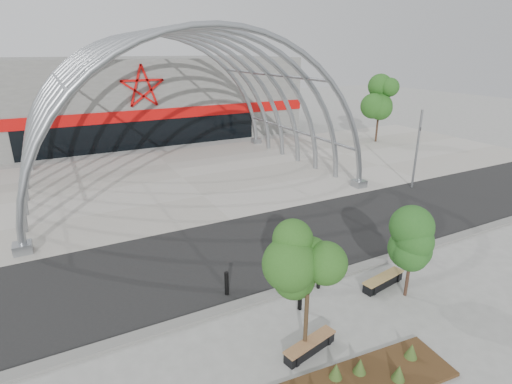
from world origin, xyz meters
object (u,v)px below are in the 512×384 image
object	(u,v)px
signal_pole	(417,148)
bench_0	(310,347)
street_tree_1	(414,231)
bench_1	(383,281)
street_tree_0	(309,268)
bollard_2	(319,278)

from	to	relation	value
signal_pole	bench_0	bearing A→B (deg)	-147.43
bench_0	street_tree_1	bearing A→B (deg)	9.26
signal_pole	bench_1	world-z (taller)	signal_pole
street_tree_1	bench_0	size ratio (longest dim) A/B	1.88
signal_pole	street_tree_0	bearing A→B (deg)	-147.92
signal_pole	street_tree_0	size ratio (longest dim) A/B	1.28
signal_pole	street_tree_1	bearing A→B (deg)	-138.92
bench_1	signal_pole	bearing A→B (deg)	37.37
street_tree_1	bench_0	bearing A→B (deg)	-170.74
bollard_2	bench_1	bearing A→B (deg)	-24.62
signal_pole	street_tree_1	size ratio (longest dim) A/B	1.38
signal_pole	street_tree_0	world-z (taller)	signal_pole
signal_pole	street_tree_0	xyz separation A→B (m)	(-15.27, -9.57, 0.21)
signal_pole	bench_0	size ratio (longest dim) A/B	2.61
street_tree_0	bench_0	distance (m)	2.75
signal_pole	bollard_2	size ratio (longest dim) A/B	5.93
bench_0	bench_1	xyz separation A→B (m)	(4.68, 1.68, 0.01)
bench_0	bollard_2	xyz separation A→B (m)	(2.33, 2.75, 0.24)
street_tree_0	bench_1	distance (m)	5.74
bench_0	bollard_2	world-z (taller)	bollard_2
street_tree_0	bollard_2	xyz separation A→B (m)	(2.45, 2.64, -2.50)
street_tree_1	bench_1	bearing A→B (deg)	109.57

